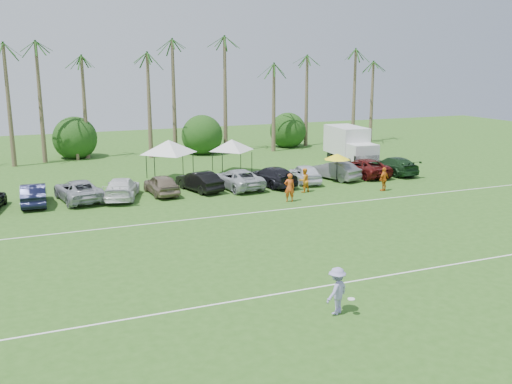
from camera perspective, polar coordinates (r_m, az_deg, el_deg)
name	(u,v)px	position (r m, az deg, el deg)	size (l,w,h in m)	color
ground	(342,306)	(22.37, 8.61, -11.23)	(120.00, 120.00, 0.00)	#2D5A1B
field_lines	(260,245)	(29.02, 0.44, -5.32)	(80.00, 12.10, 0.01)	white
palm_tree_3	(47,50)	(55.45, -20.20, 13.18)	(2.40, 2.40, 11.90)	brown
palm_tree_4	(95,79)	(55.81, -15.83, 10.81)	(2.40, 2.40, 8.90)	brown
palm_tree_5	(138,69)	(56.41, -11.76, 11.93)	(2.40, 2.40, 9.90)	brown
palm_tree_6	(178,60)	(57.30, -7.78, 12.95)	(2.40, 2.40, 10.90)	brown
palm_tree_7	(217,51)	(58.47, -3.90, 13.87)	(2.40, 2.40, 11.90)	brown
palm_tree_8	(263,77)	(60.27, 0.73, 11.41)	(2.40, 2.40, 8.90)	brown
palm_tree_9	(306,68)	(62.39, 5.06, 12.22)	(2.40, 2.40, 9.90)	brown
palm_tree_10	(347,60)	(64.85, 9.10, 12.90)	(2.40, 2.40, 10.90)	brown
palm_tree_11	(378,52)	(67.02, 12.13, 13.50)	(2.40, 2.40, 11.90)	brown
bush_tree_1	(76,140)	(57.04, -17.60, 4.99)	(4.00, 4.00, 4.00)	brown
bush_tree_2	(197,134)	(59.26, -5.93, 5.80)	(4.00, 4.00, 4.00)	brown
bush_tree_3	(285,130)	(62.82, 2.89, 6.26)	(4.00, 4.00, 4.00)	brown
sideline_player_a	(289,188)	(37.72, 3.37, 0.45)	(0.69, 0.46, 1.90)	#D75117
sideline_player_b	(304,180)	(40.54, 4.83, 1.18)	(0.84, 0.65, 1.73)	orange
sideline_player_c	(384,179)	(41.87, 12.68, 1.26)	(1.00, 0.42, 1.70)	orange
box_truck	(350,144)	(52.38, 9.41, 4.72)	(2.92, 6.57, 3.30)	silver
canopy_tent_left	(168,140)	(44.63, -8.74, 5.17)	(4.58, 4.58, 3.71)	black
canopy_tent_right	(232,139)	(47.50, -2.45, 5.28)	(3.99, 3.99, 3.23)	black
market_umbrella	(337,157)	(43.90, 8.12, 3.53)	(2.02, 2.02, 2.25)	black
frisbee_player	(337,291)	(21.41, 8.09, -9.75)	(1.33, 1.13, 1.78)	#9A91CE
parked_car_1	(34,194)	(39.49, -21.33, -0.22)	(1.51, 4.34, 1.43)	black
parked_car_2	(78,190)	(39.74, -17.35, 0.17)	(2.37, 5.14, 1.43)	#999DA4
parked_car_3	(122,188)	(39.58, -13.29, 0.36)	(2.00, 4.92, 1.43)	white
parked_car_4	(161,184)	(40.28, -9.45, 0.75)	(1.69, 4.19, 1.43)	#7B6A55
parked_car_5	(199,181)	(41.06, -5.71, 1.10)	(1.51, 4.34, 1.43)	black
parked_car_6	(237,179)	(41.67, -1.95, 1.33)	(2.37, 5.14, 1.43)	#ACB0B4
parked_car_7	(272,176)	(42.62, 1.60, 1.59)	(2.00, 4.92, 1.43)	black
parked_car_8	(305,173)	(43.82, 4.90, 1.87)	(1.69, 4.19, 1.43)	white
parked_car_9	(335,170)	(45.33, 7.90, 2.16)	(1.51, 4.34, 1.43)	slate
parked_car_10	(363,167)	(46.97, 10.68, 2.44)	(2.37, 5.14, 1.43)	#551110
parked_car_11	(394,165)	(48.33, 13.60, 2.59)	(2.00, 4.92, 1.43)	#173418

